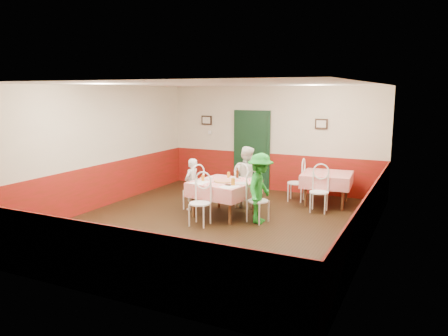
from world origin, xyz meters
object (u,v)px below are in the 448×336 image
at_px(second_table, 327,189).
at_px(chair_near, 200,203).
at_px(chair_right, 258,201).
at_px(beer_bottle, 237,174).
at_px(chair_second_a, 296,183).
at_px(diner_left, 192,184).
at_px(wallet, 228,185).
at_px(chair_far, 245,188).
at_px(glass_c, 229,175).
at_px(main_table, 224,199).
at_px(diner_far, 246,177).
at_px(chair_second_b, 319,192).
at_px(pizza, 224,181).
at_px(chair_left, 193,190).
at_px(glass_a, 203,178).
at_px(diner_right, 260,188).
at_px(glass_b, 233,182).

height_order(second_table, chair_near, chair_near).
relative_size(chair_right, beer_bottle, 4.00).
height_order(chair_second_a, diner_left, diner_left).
bearing_deg(wallet, chair_far, 105.31).
relative_size(glass_c, diner_left, 0.11).
bearing_deg(main_table, diner_far, 80.79).
xyz_separation_m(chair_second_b, pizza, (-1.77, -1.23, 0.32)).
distance_m(chair_second_b, beer_bottle, 1.87).
height_order(chair_left, glass_c, chair_left).
bearing_deg(glass_a, chair_far, 60.93).
distance_m(chair_left, chair_far, 1.20).
bearing_deg(beer_bottle, chair_right, -36.76).
xyz_separation_m(diner_left, diner_right, (1.78, -0.29, 0.13)).
relative_size(chair_right, glass_b, 5.99).
height_order(pizza, glass_a, glass_a).
distance_m(chair_far, diner_left, 1.25).
bearing_deg(wallet, chair_left, 165.88).
relative_size(pizza, wallet, 3.70).
bearing_deg(chair_left, diner_far, 146.84).
xyz_separation_m(glass_a, glass_c, (0.34, 0.57, 0.00)).
relative_size(glass_a, wallet, 1.15).
bearing_deg(chair_right, main_table, 96.75).
height_order(chair_second_a, wallet, chair_second_a).
xyz_separation_m(pizza, diner_left, (-0.91, 0.19, -0.19)).
height_order(pizza, wallet, pizza).
relative_size(glass_c, diner_right, 0.09).
xyz_separation_m(main_table, beer_bottle, (0.14, 0.38, 0.50)).
height_order(wallet, diner_right, diner_right).
distance_m(chair_second_b, glass_b, 2.09).
bearing_deg(chair_second_a, diner_right, -8.72).
xyz_separation_m(chair_near, chair_second_b, (1.92, 2.02, 0.00)).
distance_m(chair_near, chair_second_a, 3.01).
distance_m(chair_near, diner_right, 1.27).
relative_size(chair_far, chair_second_a, 1.00).
bearing_deg(diner_right, chair_near, 120.00).
height_order(chair_left, wallet, chair_left).
height_order(second_table, chair_left, chair_left).
xyz_separation_m(second_table, wallet, (-1.52, -2.27, 0.40)).
bearing_deg(glass_b, chair_second_b, 45.68).
bearing_deg(beer_bottle, diner_right, -35.31).
bearing_deg(chair_near, diner_right, 31.24).
relative_size(chair_right, diner_left, 0.77).
xyz_separation_m(chair_second_a, diner_left, (-1.92, -1.79, 0.14)).
bearing_deg(diner_left, wallet, 72.10).
xyz_separation_m(chair_near, glass_c, (0.05, 1.25, 0.37)).
bearing_deg(diner_far, pizza, 89.81).
bearing_deg(diner_far, chair_far, 88.25).
bearing_deg(chair_second_a, diner_far, -45.19).
relative_size(chair_left, chair_far, 1.00).
relative_size(second_table, glass_c, 8.80).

